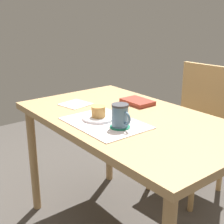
{
  "coord_description": "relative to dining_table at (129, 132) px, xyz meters",
  "views": [
    {
      "loc": [
        1.13,
        -1.0,
        1.24
      ],
      "look_at": [
        0.0,
        -0.11,
        0.77
      ],
      "focal_mm": 50.0,
      "sensor_mm": 36.0,
      "label": 1
    }
  ],
  "objects": [
    {
      "name": "coffee_coaster",
      "position": [
        0.09,
        -0.14,
        0.09
      ],
      "size": [
        0.09,
        0.09,
        0.0
      ],
      "primitive_type": "cylinder",
      "color": "#196B4C",
      "rests_on": "placemat"
    },
    {
      "name": "paper_napkin",
      "position": [
        -0.35,
        -0.1,
        0.08
      ],
      "size": [
        0.18,
        0.18,
        0.0
      ],
      "primitive_type": "cube",
      "rotation": [
        0.0,
        0.0,
        0.19
      ],
      "color": "silver",
      "rests_on": "dining_table"
    },
    {
      "name": "dining_table",
      "position": [
        0.0,
        0.0,
        0.0
      ],
      "size": [
        1.22,
        0.71,
        0.72
      ],
      "color": "tan",
      "rests_on": "ground_plane"
    },
    {
      "name": "coffee_mug",
      "position": [
        0.1,
        -0.14,
        0.15
      ],
      "size": [
        0.11,
        0.08,
        0.11
      ],
      "color": "slate",
      "rests_on": "coffee_coaster"
    },
    {
      "name": "pastry_plate",
      "position": [
        -0.06,
        -0.15,
        0.09
      ],
      "size": [
        0.16,
        0.16,
        0.01
      ],
      "primitive_type": "cylinder",
      "color": "white",
      "rests_on": "placemat"
    },
    {
      "name": "small_book",
      "position": [
        -0.14,
        0.19,
        0.09
      ],
      "size": [
        0.18,
        0.12,
        0.02
      ],
      "primitive_type": "cube",
      "rotation": [
        0.0,
        0.0,
        0.0
      ],
      "color": "maroon",
      "rests_on": "dining_table"
    },
    {
      "name": "placemat",
      "position": [
        0.0,
        -0.15,
        0.08
      ],
      "size": [
        0.4,
        0.29,
        0.0
      ],
      "primitive_type": "cube",
      "color": "silver",
      "rests_on": "dining_table"
    },
    {
      "name": "wooden_chair",
      "position": [
        -0.11,
        0.7,
        -0.15
      ],
      "size": [
        0.45,
        0.45,
        0.88
      ],
      "rotation": [
        0.0,
        0.0,
        3.22
      ],
      "color": "tan",
      "rests_on": "ground_plane"
    },
    {
      "name": "pastry",
      "position": [
        -0.06,
        -0.15,
        0.13
      ],
      "size": [
        0.07,
        0.07,
        0.05
      ],
      "primitive_type": "cylinder",
      "color": "tan",
      "rests_on": "pastry_plate"
    }
  ]
}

